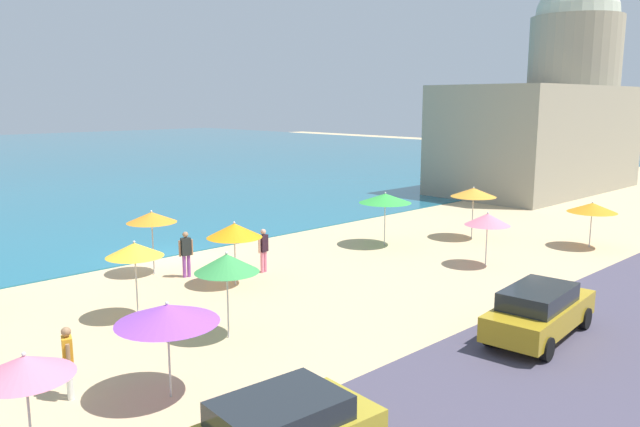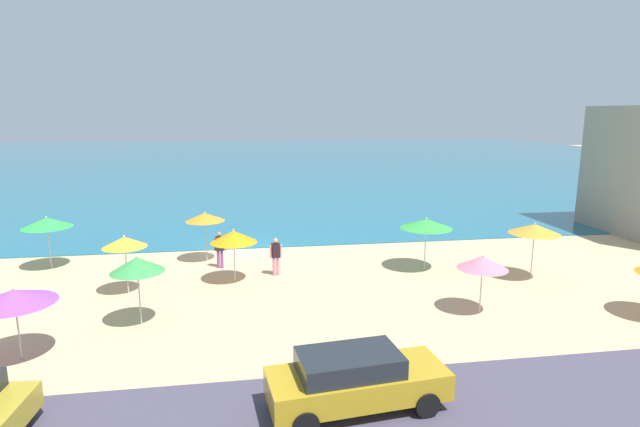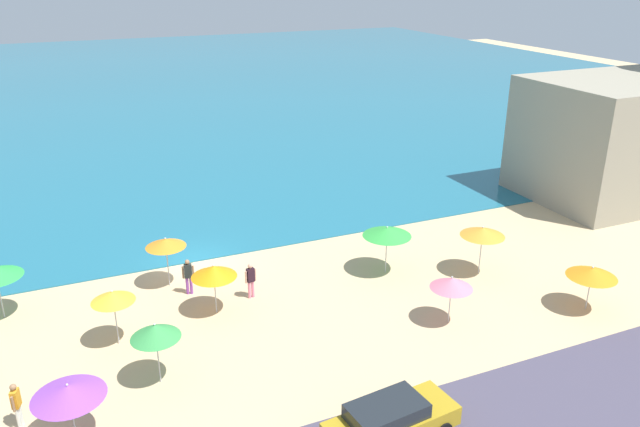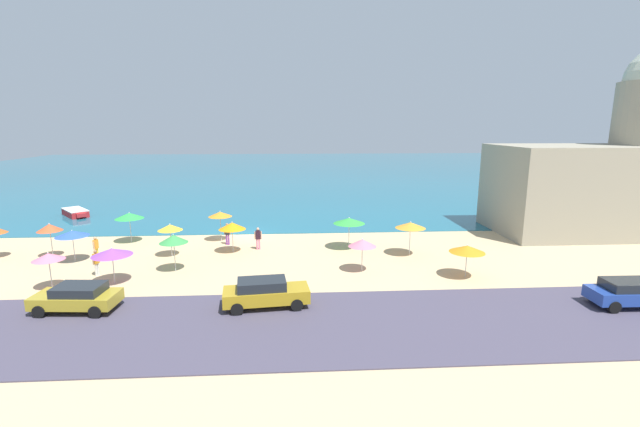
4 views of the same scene
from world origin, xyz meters
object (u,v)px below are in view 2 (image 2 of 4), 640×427
at_px(beach_umbrella_8, 14,297).
at_px(parked_car_2, 355,379).
at_px(beach_umbrella_3, 535,229).
at_px(beach_umbrella_4, 483,262).
at_px(bather_3, 276,255).
at_px(beach_umbrella_7, 125,242).
at_px(beach_umbrella_5, 426,224).
at_px(beach_umbrella_0, 137,265).
at_px(bather_0, 220,248).
at_px(beach_umbrella_1, 205,217).
at_px(beach_umbrella_11, 234,237).
at_px(beach_umbrella_12, 47,223).

relative_size(beach_umbrella_8, parked_car_2, 0.51).
distance_m(beach_umbrella_3, beach_umbrella_4, 5.28).
bearing_deg(bather_3, beach_umbrella_7, -166.46).
distance_m(beach_umbrella_4, beach_umbrella_5, 5.34).
distance_m(beach_umbrella_0, beach_umbrella_5, 12.98).
bearing_deg(beach_umbrella_4, bather_0, 144.32).
bearing_deg(beach_umbrella_7, beach_umbrella_1, 55.63).
xyz_separation_m(beach_umbrella_0, bather_3, (5.09, 4.77, -1.23)).
bearing_deg(parked_car_2, beach_umbrella_11, 106.78).
bearing_deg(beach_umbrella_8, beach_umbrella_11, 44.35).
xyz_separation_m(beach_umbrella_5, beach_umbrella_12, (-17.73, 2.93, 0.01)).
relative_size(beach_umbrella_1, beach_umbrella_11, 1.06).
bearing_deg(beach_umbrella_1, beach_umbrella_11, -66.92).
xyz_separation_m(beach_umbrella_7, bather_3, (6.22, 1.50, -1.23)).
xyz_separation_m(beach_umbrella_4, beach_umbrella_12, (-17.92, 8.25, 0.30)).
height_order(beach_umbrella_3, parked_car_2, beach_umbrella_3).
relative_size(beach_umbrella_7, beach_umbrella_12, 0.98).
distance_m(beach_umbrella_3, bather_3, 11.66).
distance_m(beach_umbrella_1, beach_umbrella_7, 5.14).
relative_size(beach_umbrella_1, beach_umbrella_4, 1.13).
distance_m(beach_umbrella_5, beach_umbrella_8, 16.65).
bearing_deg(beach_umbrella_12, bather_0, -8.28).
relative_size(bather_0, bather_3, 1.02).
distance_m(beach_umbrella_3, beach_umbrella_11, 13.32).
distance_m(beach_umbrella_0, beach_umbrella_3, 16.64).
bearing_deg(bather_3, bather_0, 149.67).
height_order(beach_umbrella_4, beach_umbrella_7, beach_umbrella_7).
bearing_deg(beach_umbrella_3, beach_umbrella_7, 177.56).
relative_size(beach_umbrella_3, beach_umbrella_11, 1.08).
relative_size(beach_umbrella_4, beach_umbrella_8, 0.96).
xyz_separation_m(beach_umbrella_3, bather_0, (-13.96, 3.77, -1.30)).
bearing_deg(bather_0, beach_umbrella_4, -35.68).
distance_m(beach_umbrella_1, bather_3, 4.50).
xyz_separation_m(beach_umbrella_11, bather_0, (-0.73, 2.18, -1.06)).
xyz_separation_m(beach_umbrella_3, bather_3, (-11.36, 2.25, -1.32)).
bearing_deg(beach_umbrella_1, beach_umbrella_0, -103.28).
distance_m(beach_umbrella_12, bather_3, 11.06).
bearing_deg(beach_umbrella_3, bather_3, 168.81).
xyz_separation_m(beach_umbrella_1, beach_umbrella_11, (1.45, -3.41, -0.21)).
bearing_deg(beach_umbrella_1, bather_0, -59.55).
bearing_deg(beach_umbrella_7, beach_umbrella_11, 10.82).
relative_size(beach_umbrella_5, parked_car_2, 0.55).
bearing_deg(beach_umbrella_3, bather_0, 164.90).
relative_size(beach_umbrella_1, beach_umbrella_3, 0.99).
height_order(beach_umbrella_1, beach_umbrella_11, beach_umbrella_1).
relative_size(bather_0, parked_car_2, 0.39).
bearing_deg(beach_umbrella_8, beach_umbrella_12, 104.42).
bearing_deg(parked_car_2, bather_3, 96.50).
bearing_deg(beach_umbrella_7, beach_umbrella_8, -110.26).
distance_m(beach_umbrella_11, parked_car_2, 10.86).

